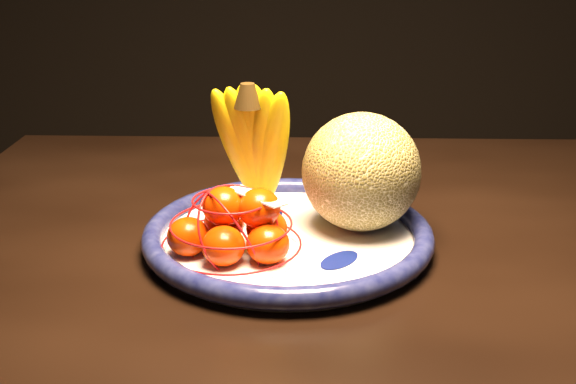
{
  "coord_description": "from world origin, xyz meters",
  "views": [
    {
      "loc": [
        -0.23,
        -0.92,
        1.15
      ],
      "look_at": [
        -0.24,
        -0.08,
        0.84
      ],
      "focal_mm": 45.0,
      "sensor_mm": 36.0,
      "label": 1
    }
  ],
  "objects_px": {
    "fruit_bowl": "(288,236)",
    "banana_bunch": "(256,143)",
    "cantaloupe": "(361,172)",
    "dining_table": "(466,291)",
    "mandarin_bag": "(235,228)"
  },
  "relations": [
    {
      "from": "dining_table",
      "to": "banana_bunch",
      "type": "height_order",
      "value": "banana_bunch"
    },
    {
      "from": "banana_bunch",
      "to": "mandarin_bag",
      "type": "distance_m",
      "value": 0.14
    },
    {
      "from": "fruit_bowl",
      "to": "cantaloupe",
      "type": "xyz_separation_m",
      "value": [
        0.09,
        0.03,
        0.08
      ]
    },
    {
      "from": "dining_table",
      "to": "mandarin_bag",
      "type": "bearing_deg",
      "value": -163.21
    },
    {
      "from": "cantaloupe",
      "to": "banana_bunch",
      "type": "distance_m",
      "value": 0.14
    },
    {
      "from": "cantaloupe",
      "to": "mandarin_bag",
      "type": "relative_size",
      "value": 0.7
    },
    {
      "from": "fruit_bowl",
      "to": "cantaloupe",
      "type": "relative_size",
      "value": 2.42
    },
    {
      "from": "fruit_bowl",
      "to": "cantaloupe",
      "type": "distance_m",
      "value": 0.12
    },
    {
      "from": "dining_table",
      "to": "cantaloupe",
      "type": "xyz_separation_m",
      "value": [
        -0.15,
        -0.0,
        0.17
      ]
    },
    {
      "from": "dining_table",
      "to": "cantaloupe",
      "type": "distance_m",
      "value": 0.23
    },
    {
      "from": "fruit_bowl",
      "to": "banana_bunch",
      "type": "relative_size",
      "value": 1.8
    },
    {
      "from": "fruit_bowl",
      "to": "banana_bunch",
      "type": "bearing_deg",
      "value": 122.11
    },
    {
      "from": "cantaloupe",
      "to": "banana_bunch",
      "type": "relative_size",
      "value": 0.74
    },
    {
      "from": "fruit_bowl",
      "to": "banana_bunch",
      "type": "xyz_separation_m",
      "value": [
        -0.04,
        0.07,
        0.1
      ]
    },
    {
      "from": "dining_table",
      "to": "cantaloupe",
      "type": "bearing_deg",
      "value": -177.25
    }
  ]
}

